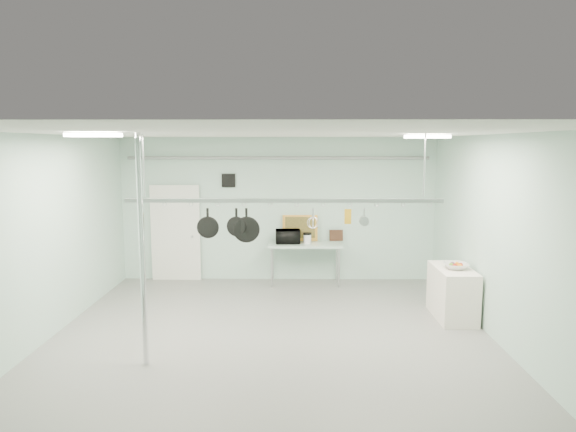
{
  "coord_description": "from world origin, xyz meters",
  "views": [
    {
      "loc": [
        0.36,
        -7.38,
        3.04
      ],
      "look_at": [
        0.26,
        1.0,
        1.87
      ],
      "focal_mm": 32.0,
      "sensor_mm": 36.0,
      "label": 1
    }
  ],
  "objects_px": {
    "chrome_pole": "(142,252)",
    "coffee_canister": "(307,239)",
    "pot_rack": "(284,199)",
    "microwave": "(288,236)",
    "prep_table": "(305,247)",
    "skillet_mid": "(236,222)",
    "fruit_bowl": "(456,266)",
    "skillet_left": "(208,223)",
    "skillet_right": "(247,226)",
    "side_cabinet": "(452,293)"
  },
  "relations": [
    {
      "from": "skillet_mid",
      "to": "skillet_right",
      "type": "xyz_separation_m",
      "value": [
        0.15,
        0.0,
        -0.05
      ]
    },
    {
      "from": "chrome_pole",
      "to": "coffee_canister",
      "type": "relative_size",
      "value": 16.25
    },
    {
      "from": "coffee_canister",
      "to": "skillet_right",
      "type": "relative_size",
      "value": 0.37
    },
    {
      "from": "side_cabinet",
      "to": "coffee_canister",
      "type": "distance_m",
      "value": 3.37
    },
    {
      "from": "fruit_bowl",
      "to": "chrome_pole",
      "type": "bearing_deg",
      "value": -158.38
    },
    {
      "from": "prep_table",
      "to": "pot_rack",
      "type": "relative_size",
      "value": 0.33
    },
    {
      "from": "prep_table",
      "to": "skillet_mid",
      "type": "relative_size",
      "value": 3.76
    },
    {
      "from": "skillet_mid",
      "to": "skillet_left",
      "type": "bearing_deg",
      "value": -170.07
    },
    {
      "from": "coffee_canister",
      "to": "skillet_right",
      "type": "xyz_separation_m",
      "value": [
        -1.01,
        -3.29,
        0.82
      ]
    },
    {
      "from": "skillet_mid",
      "to": "prep_table",
      "type": "bearing_deg",
      "value": 81.24
    },
    {
      "from": "pot_rack",
      "to": "prep_table",
      "type": "bearing_deg",
      "value": 83.09
    },
    {
      "from": "microwave",
      "to": "skillet_right",
      "type": "relative_size",
      "value": 1.0
    },
    {
      "from": "side_cabinet",
      "to": "skillet_mid",
      "type": "relative_size",
      "value": 2.82
    },
    {
      "from": "pot_rack",
      "to": "coffee_canister",
      "type": "distance_m",
      "value": 3.54
    },
    {
      "from": "pot_rack",
      "to": "skillet_mid",
      "type": "height_order",
      "value": "pot_rack"
    },
    {
      "from": "side_cabinet",
      "to": "coffee_canister",
      "type": "bearing_deg",
      "value": 138.85
    },
    {
      "from": "skillet_right",
      "to": "skillet_mid",
      "type": "bearing_deg",
      "value": 171.46
    },
    {
      "from": "microwave",
      "to": "skillet_right",
      "type": "bearing_deg",
      "value": 77.04
    },
    {
      "from": "prep_table",
      "to": "fruit_bowl",
      "type": "distance_m",
      "value": 3.43
    },
    {
      "from": "prep_table",
      "to": "skillet_right",
      "type": "height_order",
      "value": "skillet_right"
    },
    {
      "from": "fruit_bowl",
      "to": "pot_rack",
      "type": "bearing_deg",
      "value": -160.87
    },
    {
      "from": "chrome_pole",
      "to": "coffee_canister",
      "type": "distance_m",
      "value": 4.84
    },
    {
      "from": "skillet_left",
      "to": "skillet_mid",
      "type": "xyz_separation_m",
      "value": [
        0.44,
        0.0,
        0.01
      ]
    },
    {
      "from": "coffee_canister",
      "to": "side_cabinet",
      "type": "bearing_deg",
      "value": -41.15
    },
    {
      "from": "skillet_mid",
      "to": "pot_rack",
      "type": "bearing_deg",
      "value": 9.93
    },
    {
      "from": "microwave",
      "to": "skillet_left",
      "type": "distance_m",
      "value": 3.62
    },
    {
      "from": "skillet_left",
      "to": "skillet_mid",
      "type": "bearing_deg",
      "value": -0.72
    },
    {
      "from": "skillet_left",
      "to": "fruit_bowl",
      "type": "bearing_deg",
      "value": 13.31
    },
    {
      "from": "pot_rack",
      "to": "skillet_left",
      "type": "height_order",
      "value": "pot_rack"
    },
    {
      "from": "side_cabinet",
      "to": "fruit_bowl",
      "type": "distance_m",
      "value": 0.51
    },
    {
      "from": "side_cabinet",
      "to": "microwave",
      "type": "distance_m",
      "value": 3.72
    },
    {
      "from": "coffee_canister",
      "to": "fruit_bowl",
      "type": "height_order",
      "value": "coffee_canister"
    },
    {
      "from": "pot_rack",
      "to": "microwave",
      "type": "height_order",
      "value": "pot_rack"
    },
    {
      "from": "chrome_pole",
      "to": "pot_rack",
      "type": "bearing_deg",
      "value": 25.35
    },
    {
      "from": "pot_rack",
      "to": "fruit_bowl",
      "type": "xyz_separation_m",
      "value": [
        2.97,
        1.03,
        -1.28
      ]
    },
    {
      "from": "chrome_pole",
      "to": "skillet_mid",
      "type": "distance_m",
      "value": 1.51
    },
    {
      "from": "fruit_bowl",
      "to": "skillet_mid",
      "type": "height_order",
      "value": "skillet_mid"
    },
    {
      "from": "microwave",
      "to": "skillet_left",
      "type": "relative_size",
      "value": 1.2
    },
    {
      "from": "pot_rack",
      "to": "fruit_bowl",
      "type": "distance_m",
      "value": 3.39
    },
    {
      "from": "coffee_canister",
      "to": "prep_table",
      "type": "bearing_deg",
      "value": 164.65
    },
    {
      "from": "microwave",
      "to": "chrome_pole",
      "type": "bearing_deg",
      "value": 62.6
    },
    {
      "from": "pot_rack",
      "to": "skillet_right",
      "type": "distance_m",
      "value": 0.7
    },
    {
      "from": "chrome_pole",
      "to": "fruit_bowl",
      "type": "xyz_separation_m",
      "value": [
        4.87,
        1.93,
        -0.65
      ]
    },
    {
      "from": "coffee_canister",
      "to": "skillet_left",
      "type": "distance_m",
      "value": 3.76
    },
    {
      "from": "prep_table",
      "to": "skillet_right",
      "type": "distance_m",
      "value": 3.58
    },
    {
      "from": "prep_table",
      "to": "microwave",
      "type": "relative_size",
      "value": 3.01
    },
    {
      "from": "side_cabinet",
      "to": "skillet_left",
      "type": "height_order",
      "value": "skillet_left"
    },
    {
      "from": "chrome_pole",
      "to": "skillet_right",
      "type": "height_order",
      "value": "chrome_pole"
    },
    {
      "from": "microwave",
      "to": "skillet_left",
      "type": "height_order",
      "value": "skillet_left"
    },
    {
      "from": "skillet_left",
      "to": "coffee_canister",
      "type": "bearing_deg",
      "value": 63.32
    }
  ]
}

